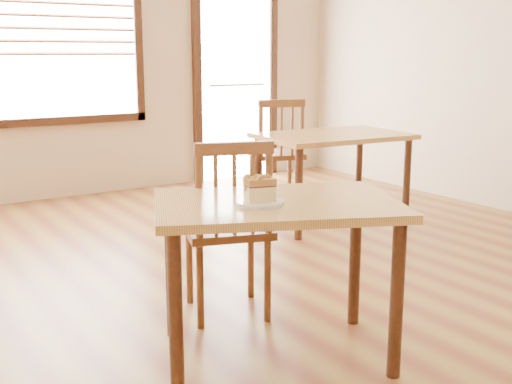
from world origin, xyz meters
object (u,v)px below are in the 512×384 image
at_px(cafe_table_main, 276,224).
at_px(cafe_table_second, 333,146).
at_px(cafe_chair_main, 228,227).
at_px(plate, 260,203).
at_px(cafe_chair_second, 277,153).
at_px(cake_slice, 260,188).

relative_size(cafe_table_main, cafe_table_second, 1.02).
bearing_deg(cafe_table_second, cafe_chair_main, -139.45).
distance_m(cafe_chair_main, cafe_table_second, 2.14).
bearing_deg(plate, cafe_table_second, 43.31).
relative_size(cafe_table_second, cafe_chair_second, 1.24).
height_order(cafe_table_second, cafe_chair_second, cafe_chair_second).
bearing_deg(cafe_chair_main, plate, 91.90).
xyz_separation_m(cafe_table_main, plate, (-0.11, -0.03, 0.12)).
bearing_deg(plate, cake_slice, 133.96).
xyz_separation_m(cafe_chair_second, cake_slice, (-1.79, -2.45, 0.31)).
bearing_deg(cafe_chair_second, cafe_chair_main, 69.90).
bearing_deg(cafe_table_main, plate, -142.72).
xyz_separation_m(cafe_chair_main, cake_slice, (-0.16, -0.55, 0.33)).
xyz_separation_m(cafe_chair_main, cafe_chair_second, (1.63, 1.90, 0.02)).
height_order(cafe_chair_main, cake_slice, cafe_chair_main).
height_order(cafe_table_main, cake_slice, cake_slice).
bearing_deg(cafe_table_main, cafe_chair_main, 107.87).
xyz_separation_m(cafe_chair_second, plate, (-1.79, -2.45, 0.25)).
relative_size(cafe_chair_main, cake_slice, 6.72).
height_order(cafe_chair_main, plate, cafe_chair_main).
relative_size(cafe_table_second, plate, 5.89).
xyz_separation_m(cafe_chair_main, plate, (-0.16, -0.55, 0.26)).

